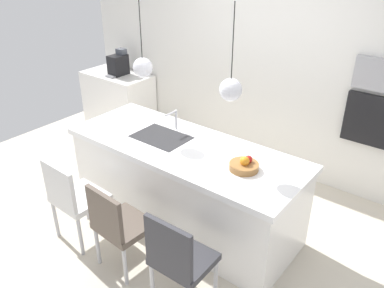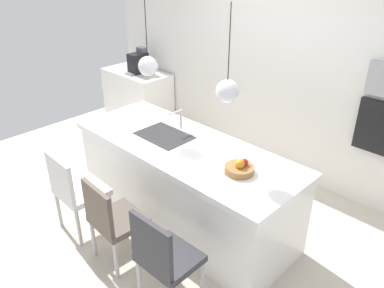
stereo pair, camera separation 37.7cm
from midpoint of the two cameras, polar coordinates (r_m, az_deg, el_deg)
name	(u,v)px [view 1 (the left image)]	position (r m, az deg, el deg)	size (l,w,h in m)	color
floor	(185,219)	(4.35, -3.58, -10.88)	(6.60, 6.60, 0.00)	beige
back_wall	(269,68)	(4.96, 8.91, 10.84)	(6.00, 0.10, 2.60)	silver
kitchen_island	(184,184)	(4.08, -3.77, -5.88)	(2.45, 0.94, 0.90)	white
sink_basin	(161,137)	(4.04, -7.15, 0.89)	(0.56, 0.40, 0.02)	#2D2D30
faucet	(174,118)	(4.12, -5.19, 3.77)	(0.02, 0.17, 0.22)	silver
fruit_bowl	(244,165)	(3.44, 4.49, -3.13)	(0.26, 0.26, 0.13)	#9E6B38
side_counter	(119,99)	(6.46, -12.24, 6.30)	(1.10, 0.60, 0.84)	white
coffee_machine	(118,64)	(6.23, -12.37, 11.18)	(0.20, 0.35, 0.38)	black
microwave	(382,75)	(4.38, 23.59, 9.09)	(0.54, 0.08, 0.34)	#9E9EA3
oven	(371,120)	(4.55, 22.41, 3.15)	(0.56, 0.08, 0.56)	black
chair_near	(74,196)	(4.01, -19.39, -7.25)	(0.48, 0.44, 0.91)	silver
chair_middle	(118,224)	(3.59, -13.69, -11.24)	(0.47, 0.44, 0.87)	brown
chair_far	(179,258)	(3.18, -5.50, -16.18)	(0.46, 0.42, 0.91)	#333338
pendant_light_left	(143,67)	(3.93, -9.94, 10.82)	(0.19, 0.19, 0.79)	silver
pendant_light_right	(231,90)	(3.28, 2.33, 7.82)	(0.19, 0.19, 0.79)	silver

